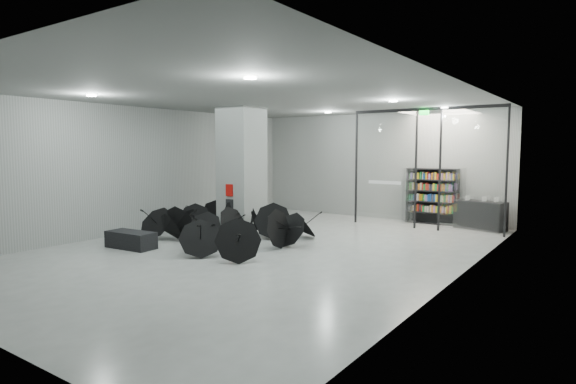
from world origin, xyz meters
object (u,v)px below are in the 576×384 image
Objects in this scene: bench at (131,240)px; umbrella_cluster at (227,230)px; shop_counter at (480,215)px; column at (242,169)px; bookshelf at (432,196)px.

bench is 0.27× the size of umbrella_cluster.
bench is 0.89× the size of shop_counter.
shop_counter is at bearing 46.17° from bench.
column is 4.39m from bench.
bookshelf is (4.76, 4.75, -1.01)m from column.
umbrella_cluster is (1.40, 2.28, 0.09)m from bench.
column is at bearing -138.61° from bookshelf.
umbrella_cluster reaches higher than bench.
column reaches higher than shop_counter.
bench is (-0.53, -3.98, -1.77)m from column.
bookshelf reaches higher than bench.
column is 2.85× the size of bench.
column reaches higher than umbrella_cluster.
bookshelf is at bearing 54.51° from bench.
bookshelf is at bearing 58.93° from umbrella_cluster.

